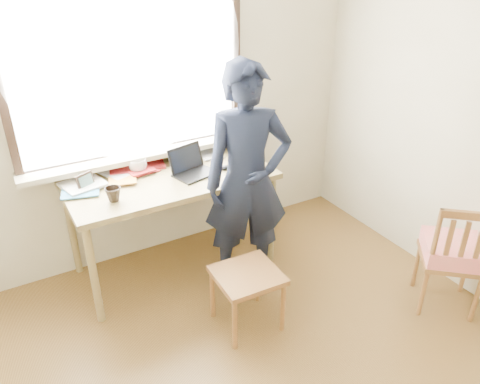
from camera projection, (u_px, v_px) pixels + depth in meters
room_shell at (293, 131)px, 2.11m from camera, size 3.52×4.02×2.61m
desk at (170, 186)px, 3.58m from camera, size 1.55×0.78×0.83m
laptop at (191, 167)px, 3.57m from camera, size 0.35×0.31×0.21m
mug_white at (138, 166)px, 3.58m from camera, size 0.19×0.19×0.11m
mug_dark at (113, 194)px, 3.17m from camera, size 0.15×0.15×0.10m
mouse at (225, 167)px, 3.65m from camera, size 0.09×0.06×0.03m
desk_clutter at (137, 170)px, 3.59m from camera, size 0.84×0.55×0.04m
book_a at (106, 177)px, 3.50m from camera, size 0.29×0.33×0.03m
book_b at (199, 156)px, 3.87m from camera, size 0.19×0.25×0.02m
picture_frame at (85, 182)px, 3.33m from camera, size 0.13×0.08×0.11m
work_chair at (247, 281)px, 3.16m from camera, size 0.44×0.42×0.43m
side_chair at (453, 252)px, 3.29m from camera, size 0.57×0.56×0.88m
person at (247, 181)px, 3.38m from camera, size 0.73×0.59×1.74m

